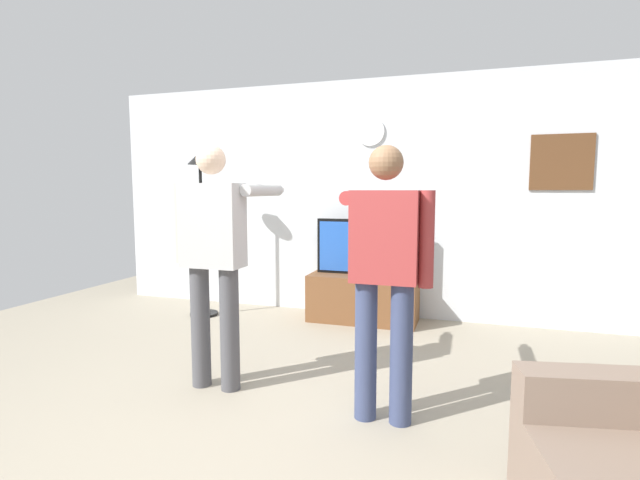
{
  "coord_description": "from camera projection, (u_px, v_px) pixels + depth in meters",
  "views": [
    {
      "loc": [
        1.19,
        -2.41,
        1.46
      ],
      "look_at": [
        0.02,
        1.2,
        1.05
      ],
      "focal_mm": 26.33,
      "sensor_mm": 36.0,
      "label": 1
    }
  ],
  "objects": [
    {
      "name": "back_wall",
      "position": [
        364.0,
        199.0,
        5.45
      ],
      "size": [
        6.4,
        0.1,
        2.7
      ],
      "primitive_type": "cube",
      "color": "silver",
      "rests_on": "ground_plane"
    },
    {
      "name": "television",
      "position": [
        365.0,
        247.0,
        5.19
      ],
      "size": [
        1.08,
        0.07,
        0.62
      ],
      "color": "black",
      "rests_on": "tv_stand"
    },
    {
      "name": "ground_plane",
      "position": [
        255.0,
        435.0,
        2.8
      ],
      "size": [
        8.4,
        8.4,
        0.0
      ],
      "primitive_type": "plane",
      "color": "#9E937F"
    },
    {
      "name": "wall_clock",
      "position": [
        370.0,
        132.0,
        5.29
      ],
      "size": [
        0.32,
        0.03,
        0.32
      ],
      "primitive_type": "cylinder",
      "rotation": [
        1.57,
        0.0,
        0.0
      ],
      "color": "white"
    },
    {
      "name": "floor_lamp",
      "position": [
        201.0,
        200.0,
        5.34
      ],
      "size": [
        0.32,
        0.32,
        1.88
      ],
      "color": "black",
      "rests_on": "ground_plane"
    },
    {
      "name": "tv_stand",
      "position": [
        363.0,
        298.0,
        5.21
      ],
      "size": [
        1.19,
        0.55,
        0.52
      ],
      "color": "brown",
      "rests_on": "ground_plane"
    },
    {
      "name": "person_standing_nearer_lamp",
      "position": [
        214.0,
        251.0,
        3.39
      ],
      "size": [
        0.62,
        0.78,
        1.77
      ],
      "color": "#4C4C51",
      "rests_on": "ground_plane"
    },
    {
      "name": "framed_picture",
      "position": [
        561.0,
        162.0,
        4.73
      ],
      "size": [
        0.59,
        0.04,
        0.56
      ],
      "primitive_type": "cube",
      "color": "brown"
    },
    {
      "name": "person_standing_nearer_couch",
      "position": [
        385.0,
        268.0,
        2.89
      ],
      "size": [
        0.59,
        0.78,
        1.72
      ],
      "color": "#384266",
      "rests_on": "ground_plane"
    }
  ]
}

